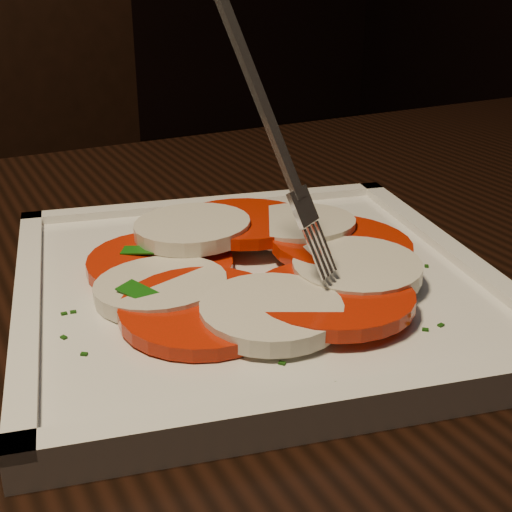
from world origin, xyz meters
name	(u,v)px	position (x,y,z in m)	size (l,w,h in m)	color
table	(327,389)	(0.15, -0.22, 0.65)	(1.21, 0.81, 0.75)	black
chair	(52,240)	(0.09, 0.47, 0.53)	(0.48, 0.48, 0.93)	black
plate	(256,288)	(0.08, -0.23, 0.76)	(0.29, 0.29, 0.01)	white
caprese_salad	(256,264)	(0.08, -0.23, 0.77)	(0.25, 0.23, 0.02)	red
fork	(258,131)	(0.07, -0.25, 0.86)	(0.03, 0.08, 0.16)	white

